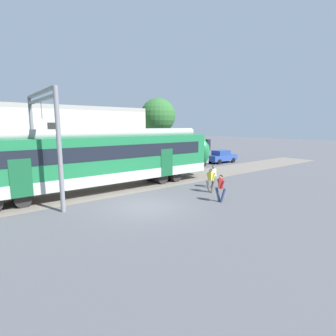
{
  "coord_description": "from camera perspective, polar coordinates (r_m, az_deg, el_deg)",
  "views": [
    {
      "loc": [
        -7.78,
        -11.94,
        4.55
      ],
      "look_at": [
        3.38,
        2.38,
        1.6
      ],
      "focal_mm": 28.0,
      "sensor_mm": 36.0,
      "label": 1
    }
  ],
  "objects": [
    {
      "name": "pedestrian_red",
      "position": [
        16.0,
        11.39,
        -3.91
      ],
      "size": [
        0.46,
        0.67,
        1.67
      ],
      "color": "navy",
      "rests_on": "ground"
    },
    {
      "name": "parked_car_blue",
      "position": [
        32.96,
        11.58,
        2.48
      ],
      "size": [
        4.05,
        1.85,
        1.54
      ],
      "color": "#284799",
      "rests_on": "ground"
    },
    {
      "name": "ground_plane",
      "position": [
        14.97,
        -4.66,
        -8.51
      ],
      "size": [
        160.0,
        160.0,
        0.0
      ],
      "primitive_type": "plane",
      "color": "#515156"
    },
    {
      "name": "pedestrian_white",
      "position": [
        19.58,
        9.8,
        -1.38
      ],
      "size": [
        0.64,
        0.58,
        1.67
      ],
      "color": "navy",
      "rests_on": "ground"
    },
    {
      "name": "street_tree_right",
      "position": [
        31.89,
        -2.19,
        11.24
      ],
      "size": [
        4.17,
        4.17,
        7.77
      ],
      "color": "brown",
      "rests_on": "ground"
    },
    {
      "name": "parked_car_grey",
      "position": [
        29.29,
        5.05,
        1.8
      ],
      "size": [
        4.07,
        1.9,
        1.54
      ],
      "color": "gray",
      "rests_on": "ground"
    },
    {
      "name": "background_building",
      "position": [
        27.72,
        -27.12,
        5.44
      ],
      "size": [
        21.68,
        5.0,
        9.2
      ],
      "color": "beige",
      "rests_on": "ground"
    },
    {
      "name": "pedestrian_yellow",
      "position": [
        18.13,
        9.36,
        -2.22
      ],
      "size": [
        0.62,
        0.59,
        1.67
      ],
      "color": "#6B6051",
      "rests_on": "ground"
    },
    {
      "name": "catenary_gantry",
      "position": [
        17.65,
        -25.58,
        7.56
      ],
      "size": [
        0.24,
        6.64,
        6.53
      ],
      "color": "gray",
      "rests_on": "ground"
    }
  ]
}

